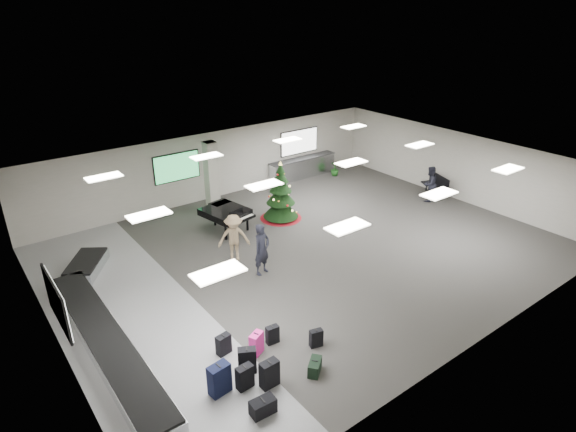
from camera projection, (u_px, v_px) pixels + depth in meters
ground at (309, 251)px, 18.36m from camera, size 18.00×18.00×0.00m
room_envelope at (290, 191)px, 17.68m from camera, size 18.02×14.02×3.21m
baggage_carousel at (101, 323)px, 13.91m from camera, size 2.28×9.71×0.43m
service_counter at (303, 167)px, 25.71m from camera, size 4.05×0.65×1.08m
suitcase_0 at (269, 374)px, 11.82m from camera, size 0.48×0.27×0.75m
suitcase_1 at (247, 360)px, 12.26m from camera, size 0.53×0.44×0.74m
pink_suitcase at (256, 344)px, 12.92m from camera, size 0.47×0.39×0.66m
suitcase_3 at (272, 335)px, 13.35m from camera, size 0.38×0.23×0.56m
navy_suitcase at (219, 379)px, 11.59m from camera, size 0.56×0.37×0.84m
suitcase_5 at (245, 377)px, 11.78m from camera, size 0.44×0.25×0.66m
green_duffel at (315, 367)px, 12.31m from camera, size 0.60×0.55×0.38m
suitcase_7 at (316, 338)px, 13.23m from camera, size 0.40×0.28×0.54m
suitcase_8 at (224, 345)px, 12.94m from camera, size 0.42×0.28×0.60m
black_duffel at (263, 407)px, 11.09m from camera, size 0.62×0.37×0.41m
christmas_tree at (281, 199)px, 20.74m from camera, size 1.83×1.83×2.61m
grand_piano at (226, 213)px, 19.66m from camera, size 1.82×2.18×1.11m
bench at (436, 184)px, 23.41m from camera, size 1.05×1.67×1.00m
traveler_a at (262, 249)px, 16.51m from camera, size 0.77×0.60×1.87m
traveler_b at (234, 238)px, 17.38m from camera, size 1.34×1.13×1.79m
traveler_bench at (430, 184)px, 22.55m from camera, size 0.85×0.67×1.70m
potted_plant_left at (280, 184)px, 23.80m from camera, size 0.58×0.59×0.84m
potted_plant_right at (335, 169)px, 26.02m from camera, size 0.57×0.57×0.77m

